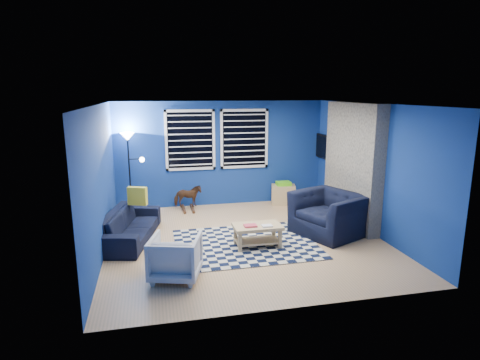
{
  "coord_description": "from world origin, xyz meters",
  "views": [
    {
      "loc": [
        -1.63,
        -6.9,
        2.72
      ],
      "look_at": [
        -0.04,
        0.3,
        1.08
      ],
      "focal_mm": 30.0,
      "sensor_mm": 36.0,
      "label": 1
    }
  ],
  "objects_px": {
    "floor_lamp": "(129,148)",
    "coffee_table": "(257,231)",
    "armchair_bent": "(175,257)",
    "sofa": "(130,226)",
    "cabinet": "(283,194)",
    "rocking_horse": "(188,196)",
    "armchair_big": "(329,214)",
    "tv": "(325,147)"
  },
  "relations": [
    {
      "from": "sofa",
      "to": "armchair_bent",
      "type": "distance_m",
      "value": 1.9
    },
    {
      "from": "rocking_horse",
      "to": "cabinet",
      "type": "xyz_separation_m",
      "value": [
        2.34,
        0.04,
        -0.09
      ]
    },
    {
      "from": "sofa",
      "to": "tv",
      "type": "bearing_deg",
      "value": -58.18
    },
    {
      "from": "coffee_table",
      "to": "rocking_horse",
      "type": "bearing_deg",
      "value": 111.65
    },
    {
      "from": "rocking_horse",
      "to": "armchair_bent",
      "type": "bearing_deg",
      "value": 173.23
    },
    {
      "from": "sofa",
      "to": "coffee_table",
      "type": "bearing_deg",
      "value": -97.68
    },
    {
      "from": "cabinet",
      "to": "sofa",
      "type": "bearing_deg",
      "value": -139.04
    },
    {
      "from": "sofa",
      "to": "armchair_bent",
      "type": "xyz_separation_m",
      "value": [
        0.73,
        -1.75,
        0.05
      ]
    },
    {
      "from": "rocking_horse",
      "to": "floor_lamp",
      "type": "relative_size",
      "value": 0.34
    },
    {
      "from": "sofa",
      "to": "armchair_big",
      "type": "bearing_deg",
      "value": -84.55
    },
    {
      "from": "floor_lamp",
      "to": "coffee_table",
      "type": "bearing_deg",
      "value": -49.47
    },
    {
      "from": "armchair_big",
      "to": "coffee_table",
      "type": "xyz_separation_m",
      "value": [
        -1.52,
        -0.35,
        -0.11
      ]
    },
    {
      "from": "coffee_table",
      "to": "floor_lamp",
      "type": "relative_size",
      "value": 0.47
    },
    {
      "from": "armchair_bent",
      "to": "floor_lamp",
      "type": "bearing_deg",
      "value": -61.56
    },
    {
      "from": "sofa",
      "to": "coffee_table",
      "type": "distance_m",
      "value": 2.38
    },
    {
      "from": "tv",
      "to": "sofa",
      "type": "distance_m",
      "value": 4.93
    },
    {
      "from": "floor_lamp",
      "to": "rocking_horse",
      "type": "bearing_deg",
      "value": -5.15
    },
    {
      "from": "tv",
      "to": "armchair_big",
      "type": "bearing_deg",
      "value": -111.33
    },
    {
      "from": "tv",
      "to": "coffee_table",
      "type": "xyz_separation_m",
      "value": [
        -2.32,
        -2.39,
        -1.1
      ]
    },
    {
      "from": "armchair_big",
      "to": "sofa",
      "type": "bearing_deg",
      "value": -121.96
    },
    {
      "from": "tv",
      "to": "sofa",
      "type": "height_order",
      "value": "tv"
    },
    {
      "from": "sofa",
      "to": "armchair_big",
      "type": "xyz_separation_m",
      "value": [
        3.75,
        -0.49,
        0.12
      ]
    },
    {
      "from": "sofa",
      "to": "cabinet",
      "type": "distance_m",
      "value": 3.96
    },
    {
      "from": "sofa",
      "to": "coffee_table",
      "type": "xyz_separation_m",
      "value": [
        2.23,
        -0.84,
        0.01
      ]
    },
    {
      "from": "armchair_big",
      "to": "coffee_table",
      "type": "relative_size",
      "value": 1.46
    },
    {
      "from": "armchair_big",
      "to": "rocking_horse",
      "type": "xyz_separation_m",
      "value": [
        -2.52,
        2.18,
        -0.07
      ]
    },
    {
      "from": "armchair_bent",
      "to": "sofa",
      "type": "bearing_deg",
      "value": -50.98
    },
    {
      "from": "tv",
      "to": "armchair_bent",
      "type": "relative_size",
      "value": 1.38
    },
    {
      "from": "armchair_bent",
      "to": "coffee_table",
      "type": "height_order",
      "value": "armchair_bent"
    },
    {
      "from": "tv",
      "to": "cabinet",
      "type": "relative_size",
      "value": 1.55
    },
    {
      "from": "tv",
      "to": "coffee_table",
      "type": "bearing_deg",
      "value": -134.08
    },
    {
      "from": "sofa",
      "to": "cabinet",
      "type": "xyz_separation_m",
      "value": [
        3.57,
        1.73,
        -0.03
      ]
    },
    {
      "from": "armchair_bent",
      "to": "coffee_table",
      "type": "relative_size",
      "value": 0.85
    },
    {
      "from": "coffee_table",
      "to": "armchair_bent",
      "type": "bearing_deg",
      "value": -148.55
    },
    {
      "from": "coffee_table",
      "to": "floor_lamp",
      "type": "xyz_separation_m",
      "value": [
        -2.26,
        2.64,
        1.2
      ]
    },
    {
      "from": "rocking_horse",
      "to": "coffee_table",
      "type": "xyz_separation_m",
      "value": [
        1.0,
        -2.53,
        -0.04
      ]
    },
    {
      "from": "cabinet",
      "to": "floor_lamp",
      "type": "xyz_separation_m",
      "value": [
        -3.6,
        0.08,
        1.25
      ]
    },
    {
      "from": "armchair_big",
      "to": "tv",
      "type": "bearing_deg",
      "value": 134.2
    },
    {
      "from": "tv",
      "to": "cabinet",
      "type": "distance_m",
      "value": 1.52
    },
    {
      "from": "armchair_big",
      "to": "coffee_table",
      "type": "distance_m",
      "value": 1.56
    },
    {
      "from": "tv",
      "to": "coffee_table",
      "type": "distance_m",
      "value": 3.51
    },
    {
      "from": "sofa",
      "to": "armchair_bent",
      "type": "relative_size",
      "value": 2.67
    }
  ]
}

